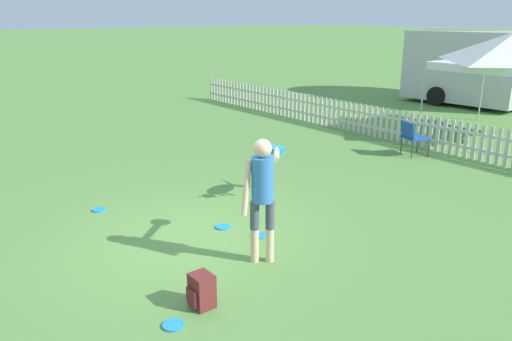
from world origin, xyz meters
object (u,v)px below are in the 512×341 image
(handler_person, at_px, (263,186))
(equipment_trailer, at_px, (469,66))
(frisbee_midfield, at_px, (173,325))
(folding_chair_center, at_px, (412,135))
(frisbee_near_handler, at_px, (223,227))
(frisbee_near_dog, at_px, (259,235))
(frisbee_far_scatter, at_px, (99,210))
(leaping_dog, at_px, (253,170))
(backpack_on_grass, at_px, (201,291))

(handler_person, distance_m, equipment_trailer, 14.36)
(frisbee_midfield, relative_size, folding_chair_center, 0.28)
(handler_person, bearing_deg, equipment_trailer, 55.05)
(handler_person, distance_m, frisbee_near_handler, 1.59)
(frisbee_near_dog, xyz_separation_m, equipment_trailer, (-4.31, 13.06, 1.35))
(frisbee_far_scatter, height_order, equipment_trailer, equipment_trailer)
(leaping_dog, bearing_deg, frisbee_near_handler, 70.79)
(frisbee_near_dog, distance_m, folding_chair_center, 5.71)
(leaping_dog, relative_size, folding_chair_center, 1.30)
(frisbee_near_dog, relative_size, folding_chair_center, 0.28)
(handler_person, distance_m, leaping_dog, 2.66)
(leaping_dog, bearing_deg, frisbee_midfield, 75.66)
(frisbee_near_dog, bearing_deg, leaping_dog, 145.38)
(frisbee_far_scatter, xyz_separation_m, folding_chair_center, (1.15, 7.02, 0.47))
(frisbee_near_handler, bearing_deg, equipment_trailer, 105.63)
(backpack_on_grass, bearing_deg, frisbee_far_scatter, 176.95)
(frisbee_far_scatter, xyz_separation_m, equipment_trailer, (-1.86, 14.54, 1.35))
(handler_person, relative_size, frisbee_near_dog, 7.30)
(frisbee_near_handler, xyz_separation_m, frisbee_far_scatter, (-1.87, -1.23, 0.00))
(leaping_dog, distance_m, frisbee_near_handler, 1.66)
(frisbee_near_dog, bearing_deg, handler_person, -35.23)
(frisbee_near_dog, relative_size, frisbee_midfield, 1.00)
(handler_person, relative_size, frisbee_midfield, 7.30)
(frisbee_far_scatter, relative_size, backpack_on_grass, 0.58)
(frisbee_midfield, distance_m, frisbee_far_scatter, 3.69)
(frisbee_near_dog, distance_m, frisbee_far_scatter, 2.86)
(folding_chair_center, bearing_deg, frisbee_near_handler, 118.57)
(handler_person, distance_m, folding_chair_center, 6.30)
(handler_person, bearing_deg, frisbee_near_dog, 89.79)
(handler_person, xyz_separation_m, equipment_trailer, (-4.92, 13.49, 0.31))
(handler_person, distance_m, frisbee_near_dog, 1.28)
(frisbee_near_dog, bearing_deg, folding_chair_center, 103.23)
(handler_person, relative_size, equipment_trailer, 0.34)
(equipment_trailer, bearing_deg, leaping_dog, -79.58)
(frisbee_midfield, bearing_deg, handler_person, 109.10)
(leaping_dog, distance_m, backpack_on_grass, 3.75)
(frisbee_near_handler, bearing_deg, frisbee_near_dog, 23.26)
(frisbee_far_scatter, distance_m, folding_chair_center, 7.13)
(leaping_dog, height_order, frisbee_midfield, leaping_dog)
(backpack_on_grass, height_order, equipment_trailer, equipment_trailer)
(leaping_dog, distance_m, equipment_trailer, 12.36)
(handler_person, distance_m, backpack_on_grass, 1.57)
(leaping_dog, relative_size, frisbee_midfield, 4.57)
(handler_person, bearing_deg, frisbee_near_handler, 116.44)
(frisbee_near_dog, xyz_separation_m, backpack_on_grass, (1.06, -1.67, 0.18))
(handler_person, height_order, frisbee_near_handler, handler_person)
(handler_person, bearing_deg, folding_chair_center, 52.77)
(frisbee_near_dog, height_order, frisbee_midfield, same)
(frisbee_near_handler, xyz_separation_m, frisbee_near_dog, (0.58, 0.25, 0.00))
(frisbee_far_scatter, bearing_deg, leaping_dog, 69.82)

